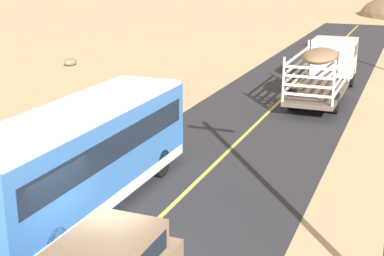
# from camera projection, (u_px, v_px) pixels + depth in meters

# --- Properties ---
(livestock_truck) EXTENTS (2.53, 9.70, 3.02)m
(livestock_truck) POSITION_uv_depth(u_px,v_px,m) (329.00, 63.00, 32.32)
(livestock_truck) COLOR silver
(livestock_truck) RESTS_ON road_surface
(bus) EXTENTS (2.54, 10.00, 3.21)m
(bus) POSITION_uv_depth(u_px,v_px,m) (82.00, 155.00, 17.19)
(bus) COLOR #3872C6
(bus) RESTS_ON road_surface
(boulder_far_horizon) EXTENTS (0.81, 1.18, 0.54)m
(boulder_far_horizon) POSITION_uv_depth(u_px,v_px,m) (70.00, 62.00, 41.23)
(boulder_far_horizon) COLOR #84705B
(boulder_far_horizon) RESTS_ON ground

